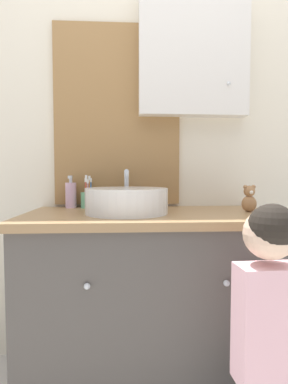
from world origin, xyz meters
TOP-DOWN VIEW (x-y plane):
  - wall_back at (0.01, 0.62)m, footprint 3.20×0.18m
  - vanity_counter at (0.00, 0.30)m, footprint 1.17×0.59m
  - sink_basin at (-0.12, 0.29)m, footprint 0.38×0.43m
  - toothbrush_holder at (-0.32, 0.53)m, footprint 0.08×0.08m
  - soap_dispenser at (-0.41, 0.54)m, footprint 0.06×0.06m
  - child_figure at (0.33, -0.19)m, footprint 0.20×0.45m
  - teddy_bear at (0.47, 0.31)m, footprint 0.07×0.06m

SIDE VIEW (x-z plane):
  - vanity_counter at x=0.00m, z-range 0.00..0.84m
  - child_figure at x=0.33m, z-range 0.09..1.02m
  - toothbrush_holder at x=-0.32m, z-range 0.80..0.98m
  - sink_basin at x=-0.12m, z-range 0.80..1.00m
  - teddy_bear at x=0.47m, z-range 0.84..0.97m
  - soap_dispenser at x=-0.41m, z-range 0.83..1.00m
  - wall_back at x=0.01m, z-range 0.03..2.53m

